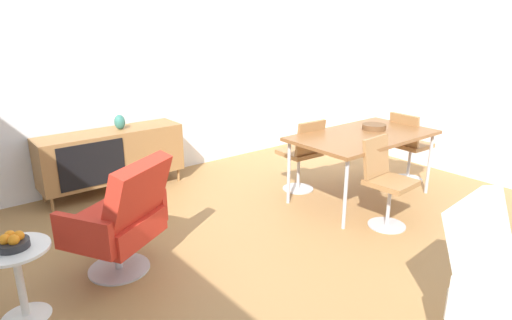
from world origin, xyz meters
TOP-DOWN VIEW (x-y plane):
  - ground_plane at (0.00, 0.00)m, footprint 8.32×8.32m
  - wall_back at (0.00, 2.60)m, footprint 6.80×0.12m
  - wall_right at (3.20, 0.00)m, footprint 0.12×5.60m
  - sideboard at (-0.53, 2.30)m, footprint 1.60×0.45m
  - vase_cobalt at (-0.40, 2.30)m, footprint 0.12×0.12m
  - dining_table at (1.52, 0.38)m, footprint 1.60×0.90m
  - wooden_bowl_on_table at (1.77, 0.44)m, footprint 0.26×0.26m
  - dining_chair_front_left at (1.17, -0.18)m, footprint 0.43×0.45m
  - dining_chair_back_left at (1.17, 0.94)m, footprint 0.42×0.44m
  - dining_chair_far_end at (2.41, 0.38)m, footprint 0.43×0.41m
  - lounge_chair_red at (-1.12, 0.57)m, footprint 0.88×0.87m
  - armchair_black_shell at (0.25, -1.66)m, footprint 0.76×0.71m
  - side_table_round at (-1.88, 0.46)m, footprint 0.44×0.44m
  - fruit_bowl at (-1.88, 0.46)m, footprint 0.20×0.20m

SIDE VIEW (x-z plane):
  - ground_plane at x=0.00m, z-range 0.00..0.00m
  - side_table_round at x=-1.88m, z-range 0.06..0.58m
  - sideboard at x=-0.53m, z-range 0.08..0.80m
  - lounge_chair_red at x=-1.12m, z-range -0.01..0.94m
  - armchair_black_shell at x=0.25m, z-range -0.01..0.94m
  - dining_chair_front_left at x=1.17m, z-range 0.04..0.90m
  - dining_chair_back_left at x=1.17m, z-range 0.04..0.90m
  - dining_chair_far_end at x=2.41m, z-range 0.04..0.90m
  - fruit_bowl at x=-1.88m, z-range 0.51..0.62m
  - dining_table at x=1.52m, z-range 0.33..1.07m
  - wooden_bowl_on_table at x=1.77m, z-range 0.74..0.80m
  - vase_cobalt at x=-0.40m, z-range 0.72..0.89m
  - wall_back at x=0.00m, z-range 0.00..2.80m
  - wall_right at x=3.20m, z-range 0.00..2.80m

